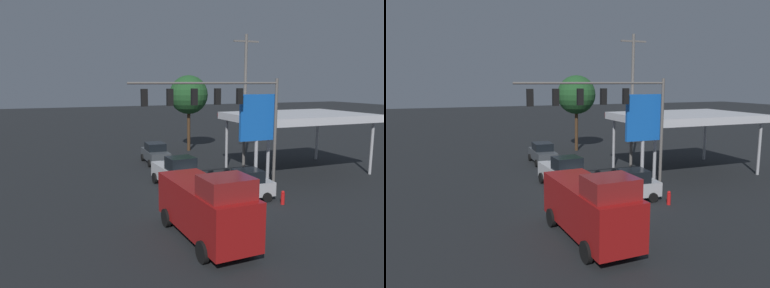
{
  "view_description": "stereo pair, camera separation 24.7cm",
  "coord_description": "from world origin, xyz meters",
  "views": [
    {
      "loc": [
        8.6,
        19.76,
        7.5
      ],
      "look_at": [
        0.0,
        -2.0,
        3.65
      ],
      "focal_mm": 35.0,
      "sensor_mm": 36.0,
      "label": 1
    },
    {
      "loc": [
        8.37,
        19.85,
        7.5
      ],
      "look_at": [
        0.0,
        -2.0,
        3.65
      ],
      "focal_mm": 35.0,
      "sensor_mm": 36.0,
      "label": 2
    }
  ],
  "objects": [
    {
      "name": "pickup_parked",
      "position": [
        0.04,
        -4.87,
        1.11
      ],
      "size": [
        2.49,
        5.3,
        2.4
      ],
      "rotation": [
        0.0,
        0.0,
        1.63
      ],
      "color": "silver",
      "rests_on": "ground"
    },
    {
      "name": "utility_pole",
      "position": [
        -7.81,
        -9.15,
        6.08
      ],
      "size": [
        2.4,
        0.26,
        11.58
      ],
      "color": "slate",
      "rests_on": "ground"
    },
    {
      "name": "fire_hydrant",
      "position": [
        -4.88,
        1.03,
        0.44
      ],
      "size": [
        0.24,
        0.24,
        0.88
      ],
      "color": "red",
      "rests_on": "ground"
    },
    {
      "name": "delivery_truck",
      "position": [
        1.71,
        4.16,
        1.69
      ],
      "size": [
        2.79,
        6.89,
        3.58
      ],
      "rotation": [
        0.0,
        0.0,
        1.61
      ],
      "color": "maroon",
      "rests_on": "ground"
    },
    {
      "name": "hatchback_crossing",
      "position": [
        -3.11,
        -0.66,
        0.95
      ],
      "size": [
        3.88,
        2.12,
        1.97
      ],
      "rotation": [
        0.0,
        0.0,
        -0.05
      ],
      "color": "silver",
      "rests_on": "ground"
    },
    {
      "name": "ground_plane",
      "position": [
        0.0,
        0.0,
        0.0
      ],
      "size": [
        200.0,
        200.0,
        0.0
      ],
      "primitive_type": "plane",
      "color": "black"
    },
    {
      "name": "price_sign",
      "position": [
        -4.59,
        -1.78,
        4.89
      ],
      "size": [
        2.57,
        0.27,
        6.74
      ],
      "color": "#B7B7BC",
      "rests_on": "ground"
    },
    {
      "name": "street_tree",
      "position": [
        -6.17,
        -18.62,
        6.16
      ],
      "size": [
        4.21,
        4.21,
        8.29
      ],
      "color": "#4C331E",
      "rests_on": "ground"
    },
    {
      "name": "traffic_signal_assembly",
      "position": [
        -1.55,
        -1.27,
        6.05
      ],
      "size": [
        9.99,
        0.43,
        7.76
      ],
      "color": "slate",
      "rests_on": "ground"
    },
    {
      "name": "sedan_waiting",
      "position": [
        -0.87,
        -13.57,
        0.95
      ],
      "size": [
        2.17,
        4.45,
        1.93
      ],
      "rotation": [
        0.0,
        0.0,
        1.54
      ],
      "color": "#474C51",
      "rests_on": "ground"
    },
    {
      "name": "gas_station_canopy",
      "position": [
        -11.22,
        -6.21,
        4.6
      ],
      "size": [
        11.12,
        7.87,
        4.95
      ],
      "color": "silver",
      "rests_on": "ground"
    }
  ]
}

